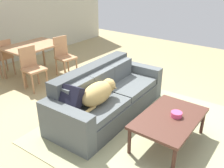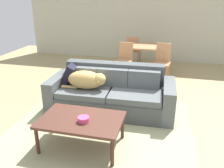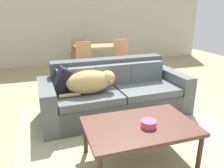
# 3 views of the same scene
# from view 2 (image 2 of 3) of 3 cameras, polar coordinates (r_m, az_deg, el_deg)

# --- Properties ---
(ground_plane) EXTENTS (10.00, 10.00, 0.00)m
(ground_plane) POSITION_cam_2_polar(r_m,az_deg,el_deg) (4.34, 2.61, -7.75)
(ground_plane) COLOR tan
(back_partition) EXTENTS (8.00, 0.12, 2.70)m
(back_partition) POSITION_cam_2_polar(r_m,az_deg,el_deg) (7.79, 8.85, 15.49)
(back_partition) COLOR beige
(back_partition) RESTS_ON ground
(area_rug) EXTENTS (3.00, 2.96, 0.01)m
(area_rug) POSITION_cam_2_polar(r_m,az_deg,el_deg) (3.93, -2.86, -10.99)
(area_rug) COLOR tan
(area_rug) RESTS_ON ground
(couch) EXTENTS (2.31, 1.01, 0.84)m
(couch) POSITION_cam_2_polar(r_m,az_deg,el_deg) (4.45, -0.09, -2.28)
(couch) COLOR #464B4C
(couch) RESTS_ON ground
(dog_on_left_cushion) EXTENTS (0.81, 0.34, 0.33)m
(dog_on_left_cushion) POSITION_cam_2_polar(r_m,az_deg,el_deg) (4.29, -5.95, 0.98)
(dog_on_left_cushion) COLOR tan
(dog_on_left_cushion) RESTS_ON couch
(throw_pillow_by_left_arm) EXTENTS (0.35, 0.42, 0.42)m
(throw_pillow_by_left_arm) POSITION_cam_2_polar(r_m,az_deg,el_deg) (4.62, -10.12, 2.36)
(throw_pillow_by_left_arm) COLOR black
(throw_pillow_by_left_arm) RESTS_ON couch
(coffee_table) EXTENTS (1.15, 0.74, 0.45)m
(coffee_table) POSITION_cam_2_polar(r_m,az_deg,el_deg) (3.40, -7.33, -8.85)
(coffee_table) COLOR #522F25
(coffee_table) RESTS_ON ground
(bowl_on_coffee_table) EXTENTS (0.16, 0.16, 0.07)m
(bowl_on_coffee_table) POSITION_cam_2_polar(r_m,az_deg,el_deg) (3.29, -6.82, -8.39)
(bowl_on_coffee_table) COLOR #EA4C7F
(bowl_on_coffee_table) RESTS_ON coffee_table
(dining_table) EXTENTS (1.24, 0.88, 0.75)m
(dining_table) POSITION_cam_2_polar(r_m,az_deg,el_deg) (6.58, 8.20, 8.50)
(dining_table) COLOR tan
(dining_table) RESTS_ON ground
(dining_chair_near_left) EXTENTS (0.43, 0.43, 0.90)m
(dining_chair_near_left) POSITION_cam_2_polar(r_m,az_deg,el_deg) (6.14, 3.08, 6.13)
(dining_chair_near_left) COLOR tan
(dining_chair_near_left) RESTS_ON ground
(dining_chair_near_right) EXTENTS (0.45, 0.45, 0.91)m
(dining_chair_near_right) POSITION_cam_2_polar(r_m,az_deg,el_deg) (6.09, 11.89, 5.57)
(dining_chair_near_right) COLOR tan
(dining_chair_near_right) RESTS_ON ground
(dining_chair_far_left) EXTENTS (0.42, 0.42, 0.88)m
(dining_chair_far_left) POSITION_cam_2_polar(r_m,az_deg,el_deg) (7.22, 5.10, 8.32)
(dining_chair_far_left) COLOR tan
(dining_chair_far_left) RESTS_ON ground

